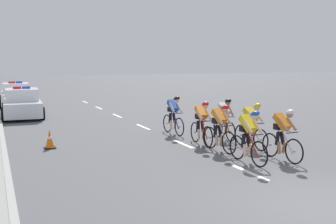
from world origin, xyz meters
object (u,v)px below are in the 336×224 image
(cyclist_second, at_px, (283,134))
(cyclist_third, at_px, (220,127))
(cyclist_sixth, at_px, (224,118))
(traffic_cone_near, at_px, (50,139))
(cyclist_seventh, at_px, (173,115))
(police_car_nearest, at_px, (22,104))
(cyclist_fifth, at_px, (202,122))
(cyclist_lead, at_px, (248,136))
(police_car_second, at_px, (16,95))
(cyclist_fourth, at_px, (251,125))

(cyclist_second, height_order, cyclist_third, same)
(cyclist_sixth, height_order, traffic_cone_near, cyclist_sixth)
(cyclist_seventh, xyz_separation_m, police_car_nearest, (-5.12, 7.67, -0.11))
(cyclist_seventh, bearing_deg, cyclist_fifth, -88.96)
(cyclist_seventh, height_order, traffic_cone_near, cyclist_seventh)
(cyclist_seventh, bearing_deg, cyclist_lead, -89.61)
(police_car_nearest, height_order, traffic_cone_near, police_car_nearest)
(cyclist_lead, distance_m, police_car_second, 19.27)
(cyclist_third, relative_size, cyclist_sixth, 1.00)
(police_car_second, distance_m, traffic_cone_near, 14.31)
(cyclist_second, height_order, cyclist_seventh, same)
(cyclist_second, distance_m, traffic_cone_near, 7.43)
(cyclist_third, relative_size, cyclist_fourth, 1.00)
(cyclist_seventh, bearing_deg, cyclist_second, -77.52)
(police_car_second, bearing_deg, police_car_nearest, -90.00)
(cyclist_lead, bearing_deg, cyclist_fourth, 52.36)
(cyclist_fifth, xyz_separation_m, police_car_nearest, (-5.16, 9.92, -0.11))
(cyclist_lead, height_order, cyclist_fourth, same)
(cyclist_fourth, xyz_separation_m, police_car_second, (-6.41, 16.94, -0.11))
(cyclist_second, relative_size, traffic_cone_near, 2.69)
(cyclist_third, xyz_separation_m, traffic_cone_near, (-4.93, 2.63, -0.48))
(cyclist_third, bearing_deg, cyclist_sixth, 54.37)
(cyclist_fourth, xyz_separation_m, cyclist_sixth, (0.01, 1.70, 0.00))
(cyclist_lead, distance_m, traffic_cone_near, 6.50)
(police_car_nearest, height_order, police_car_second, same)
(cyclist_third, relative_size, police_car_nearest, 0.38)
(cyclist_third, bearing_deg, cyclist_seventh, 91.55)
(cyclist_fourth, bearing_deg, cyclist_fifth, 137.71)
(cyclist_lead, height_order, police_car_second, police_car_second)
(cyclist_second, height_order, cyclist_sixth, same)
(cyclist_fifth, bearing_deg, cyclist_fourth, -42.29)
(cyclist_second, xyz_separation_m, cyclist_fourth, (0.15, 1.75, 0.00))
(cyclist_sixth, bearing_deg, cyclist_fifth, -155.94)
(cyclist_third, relative_size, cyclist_fifth, 1.00)
(cyclist_seventh, xyz_separation_m, traffic_cone_near, (-4.84, -0.75, -0.48))
(traffic_cone_near, bearing_deg, police_car_second, 91.12)
(cyclist_fifth, height_order, cyclist_seventh, same)
(cyclist_seventh, bearing_deg, cyclist_sixth, -52.44)
(cyclist_sixth, bearing_deg, cyclist_second, -92.70)
(cyclist_second, bearing_deg, cyclist_fifth, 110.80)
(cyclist_second, relative_size, cyclist_fifth, 1.00)
(cyclist_fourth, xyz_separation_m, traffic_cone_near, (-6.13, 2.64, -0.48))
(cyclist_third, distance_m, cyclist_seventh, 3.38)
(cyclist_fifth, bearing_deg, police_car_nearest, 117.48)
(police_car_second, height_order, traffic_cone_near, police_car_second)
(cyclist_lead, relative_size, cyclist_fourth, 1.00)
(cyclist_fifth, xyz_separation_m, police_car_second, (-5.16, 15.80, -0.11))
(cyclist_third, xyz_separation_m, cyclist_fifth, (-0.05, 1.12, 0.00))
(cyclist_fifth, relative_size, police_car_nearest, 0.39)
(cyclist_third, xyz_separation_m, police_car_second, (-5.21, 16.93, -0.11))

